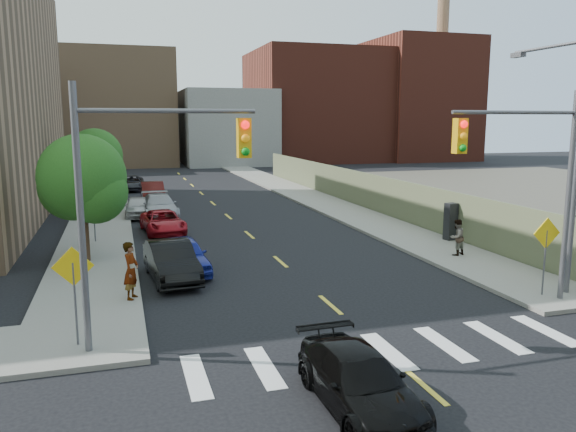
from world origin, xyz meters
TOP-DOWN VIEW (x-y plane):
  - ground at (0.00, 0.00)m, footprint 160.00×160.00m
  - sidewalk_nw at (-7.75, 41.50)m, footprint 3.50×73.00m
  - sidewalk_ne at (7.75, 41.50)m, footprint 3.50×73.00m
  - fence_north at (9.60, 28.00)m, footprint 0.12×44.00m
  - gravel_lot at (28.00, 30.00)m, footprint 36.00×42.00m
  - bg_bldg_midwest at (-6.00, 72.00)m, footprint 14.00×16.00m
  - bg_bldg_center at (8.00, 70.00)m, footprint 12.00×16.00m
  - bg_bldg_east at (22.00, 72.00)m, footprint 18.00×18.00m
  - bg_bldg_fareast at (38.00, 70.00)m, footprint 14.00×16.00m
  - smokestack at (42.00, 70.00)m, footprint 1.80×1.80m
  - signal_nw at (-5.98, 6.00)m, footprint 4.59×0.30m
  - signal_ne at (5.98, 6.00)m, footprint 4.59×0.30m
  - streetlight_ne at (8.20, 6.90)m, footprint 0.25×3.70m
  - warn_sign_nw at (-7.80, 6.50)m, footprint 1.06×0.06m
  - warn_sign_ne at (7.20, 6.50)m, footprint 1.06×0.06m
  - warn_sign_midwest at (-7.80, 20.00)m, footprint 1.06×0.06m
  - tree_west_near at (-8.00, 16.05)m, footprint 3.66×3.64m
  - tree_west_far at (-8.00, 31.05)m, footprint 3.66×3.64m
  - parked_car_blue at (-4.20, 13.50)m, footprint 1.99×4.25m
  - parked_car_black at (-4.77, 12.53)m, footprint 1.96×4.60m
  - parked_car_red at (-4.36, 21.90)m, footprint 2.40×4.55m
  - parked_car_silver at (-4.20, 27.04)m, footprint 2.28×5.09m
  - parked_car_white at (-5.50, 27.47)m, footprint 1.71×3.89m
  - parked_car_maroon at (-4.20, 33.75)m, footprint 1.63×4.61m
  - parked_car_grey at (-5.50, 41.73)m, footprint 2.17×4.55m
  - black_sedan at (-1.86, 1.50)m, footprint 1.81×4.23m
  - payphone at (9.20, 15.26)m, footprint 0.61×0.53m
  - pedestrian_west at (-6.30, 10.12)m, footprint 0.69×0.83m
  - pedestrian_east at (7.64, 12.33)m, footprint 0.94×0.83m

SIDE VIEW (x-z plane):
  - ground at x=0.00m, z-range 0.00..0.00m
  - gravel_lot at x=28.00m, z-range 0.00..0.06m
  - sidewalk_nw at x=-7.75m, z-range 0.00..0.15m
  - sidewalk_ne at x=7.75m, z-range 0.00..0.15m
  - black_sedan at x=-1.86m, z-range 0.00..1.22m
  - parked_car_red at x=-4.36m, z-range 0.00..1.22m
  - parked_car_grey at x=-5.50m, z-range 0.00..1.25m
  - parked_car_white at x=-5.50m, z-range 0.00..1.30m
  - parked_car_blue at x=-4.20m, z-range 0.00..1.41m
  - parked_car_silver at x=-4.20m, z-range 0.00..1.45m
  - parked_car_black at x=-4.77m, z-range 0.00..1.48m
  - parked_car_maroon at x=-4.20m, z-range 0.00..1.52m
  - pedestrian_east at x=7.64m, z-range 0.15..1.76m
  - payphone at x=9.20m, z-range 0.15..2.00m
  - pedestrian_west at x=-6.30m, z-range 0.15..2.09m
  - fence_north at x=9.60m, z-range 0.00..2.50m
  - warn_sign_nw at x=-7.80m, z-range 0.58..3.41m
  - warn_sign_ne at x=7.20m, z-range 0.58..3.41m
  - warn_sign_midwest at x=-7.80m, z-range 0.58..3.41m
  - tree_west_near at x=-8.00m, z-range 0.72..6.24m
  - tree_west_far at x=-8.00m, z-range 0.72..6.24m
  - signal_nw at x=-5.98m, z-range 1.03..8.03m
  - signal_ne at x=5.98m, z-range 1.03..8.03m
  - bg_bldg_center at x=8.00m, z-range 0.00..10.00m
  - streetlight_ne at x=8.20m, z-range 0.72..9.72m
  - bg_bldg_midwest at x=-6.00m, z-range 0.00..15.00m
  - bg_bldg_east at x=22.00m, z-range 0.00..16.00m
  - bg_bldg_fareast at x=38.00m, z-range 0.00..18.00m
  - smokestack at x=42.00m, z-range 0.00..28.00m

